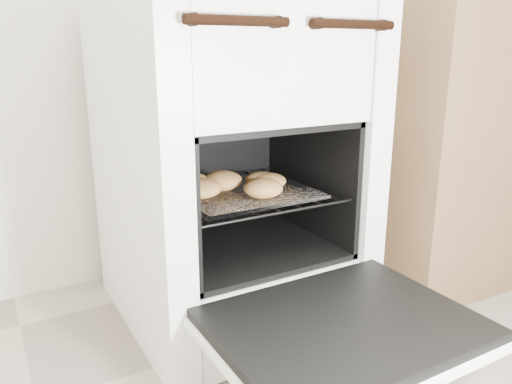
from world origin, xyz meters
TOP-DOWN VIEW (x-y plane):
  - stove at (-0.15, 1.19)m, footprint 0.55×0.62m
  - oven_door at (-0.15, 0.72)m, footprint 0.50×0.39m
  - oven_rack at (-0.15, 1.13)m, footprint 0.40×0.39m
  - foil_sheet at (-0.15, 1.11)m, footprint 0.31×0.28m
  - baked_rolls at (-0.19, 1.12)m, footprint 0.31×0.24m
  - counter at (0.72, 1.16)m, footprint 0.90×0.62m

SIDE VIEW (x-z plane):
  - oven_door at x=-0.15m, z-range 0.17..0.20m
  - oven_rack at x=-0.15m, z-range 0.35..0.35m
  - foil_sheet at x=-0.15m, z-range 0.35..0.36m
  - baked_rolls at x=-0.19m, z-range 0.36..0.40m
  - stove at x=-0.15m, z-range -0.01..0.84m
  - counter at x=0.72m, z-range 0.00..0.88m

